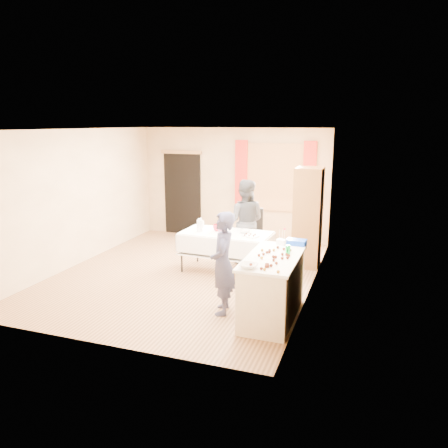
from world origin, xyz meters
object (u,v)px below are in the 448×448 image
at_px(girl, 223,263).
at_px(chair, 251,242).
at_px(cabinet, 308,217).
at_px(party_table, 226,248).
at_px(woman, 245,221).
at_px(counter, 272,287).

bearing_deg(girl, chair, 172.09).
distance_m(cabinet, party_table, 1.68).
distance_m(chair, girl, 2.87).
bearing_deg(cabinet, party_table, -147.56).
bearing_deg(party_table, woman, 79.51).
bearing_deg(chair, woman, -97.38).
distance_m(cabinet, girl, 2.71).
distance_m(counter, girl, 0.78).
xyz_separation_m(counter, chair, (-1.07, 2.75, -0.16)).
xyz_separation_m(cabinet, girl, (-0.82, -2.58, -0.20)).
bearing_deg(woman, chair, -101.05).
xyz_separation_m(girl, woman, (-0.38, 2.39, 0.07)).
distance_m(cabinet, chair, 1.36).
distance_m(chair, woman, 0.68).
relative_size(cabinet, girl, 1.27).
bearing_deg(counter, woman, 115.31).
bearing_deg(cabinet, girl, -107.58).
relative_size(counter, chair, 1.51).
xyz_separation_m(chair, woman, (-0.03, -0.43, 0.53)).
xyz_separation_m(cabinet, chair, (-1.17, 0.24, -0.66)).
relative_size(counter, party_table, 0.88).
height_order(counter, party_table, counter).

